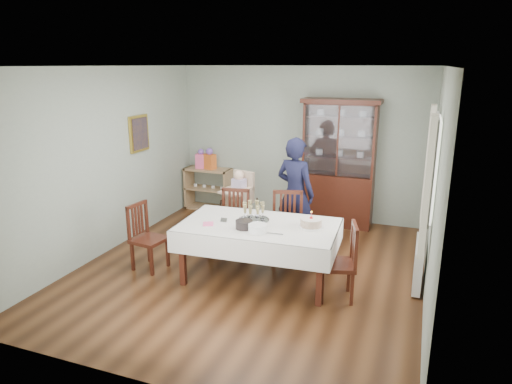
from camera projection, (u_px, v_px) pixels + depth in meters
The scene contains 25 objects.
floor at pixel (251, 269), 6.29m from camera, with size 5.00×5.00×0.00m, color #593319.
room_shell at pixel (264, 140), 6.31m from camera, with size 5.00×5.00×5.00m.
dining_table at pixel (259, 251), 5.90m from camera, with size 2.06×1.25×0.76m.
china_cabinet at pixel (339, 161), 7.77m from camera, with size 1.30×0.48×2.18m.
sideboard at pixel (208, 189), 8.82m from camera, with size 0.90×0.38×0.80m.
picture_frame at pixel (139, 134), 7.31m from camera, with size 0.04×0.48×0.58m, color gold.
window at pixel (434, 167), 5.40m from camera, with size 0.04×1.02×1.22m, color white.
curtain_left at pixel (427, 187), 4.88m from camera, with size 0.07×0.30×1.55m, color silver.
curtain_right at pixel (428, 164), 6.00m from camera, with size 0.07×0.30×1.55m, color silver.
radiator at pixel (418, 263), 5.75m from camera, with size 0.10×0.80×0.55m, color white.
chair_far_left at pixel (233, 236), 6.68m from camera, with size 0.49×0.49×0.97m.
chair_far_right at pixel (287, 242), 6.46m from camera, with size 0.55×0.55×1.00m.
chair_end_left at pixel (149, 250), 6.25m from camera, with size 0.46×0.46×0.91m.
chair_end_right at pixel (338, 276), 5.45m from camera, with size 0.52×0.52×0.94m.
woman at pixel (295, 193), 6.85m from camera, with size 0.62×0.41×1.70m, color black.
high_chair at pixel (239, 212), 7.30m from camera, with size 0.60×0.60×1.13m.
champagne_tray at pixel (254, 215), 5.90m from camera, with size 0.41×0.41×0.25m.
birthday_cake at pixel (311, 223), 5.67m from camera, with size 0.31×0.31×0.21m.
plate_stack_dark at pixel (244, 224), 5.64m from camera, with size 0.22×0.22×0.10m, color black.
plate_stack_white at pixel (258, 228), 5.51m from camera, with size 0.23×0.23×0.10m, color white.
napkin_stack at pixel (208, 224), 5.78m from camera, with size 0.13×0.13×0.02m, color #FF5D96.
cutlery at pixel (221, 220), 5.95m from camera, with size 0.11×0.16×0.01m, color silver, non-canonical shape.
cake_knife at pixel (271, 233), 5.47m from camera, with size 0.29×0.03×0.01m, color silver.
gift_bag_pink at pixel (201, 160), 8.70m from camera, with size 0.23×0.17×0.38m.
gift_bag_orange at pixel (210, 160), 8.63m from camera, with size 0.25×0.21×0.40m.
Camera 1 is at (2.08, -5.38, 2.72)m, focal length 32.00 mm.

